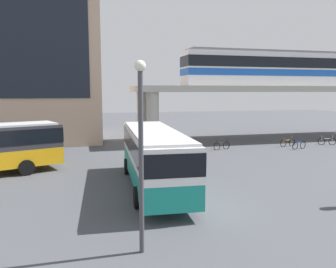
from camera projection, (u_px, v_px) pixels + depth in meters
The scene contains 9 objects.
ground_plane at pixel (145, 164), 25.33m from camera, with size 120.00×120.00×0.00m, color #47494F.
elevated_platform at pixel (269, 93), 38.14m from camera, with size 29.92×7.48×5.81m.
train at pixel (283, 69), 38.20m from camera, with size 22.95×2.96×3.84m.
bus_main at pixel (154, 152), 18.80m from camera, with size 3.25×11.18×3.22m.
bicycle_black at pixel (222, 146), 31.42m from camera, with size 1.76×0.47×1.04m.
bicycle_blue at pixel (299, 145), 31.70m from camera, with size 1.74×0.55×1.04m.
bicycle_silver at pixel (327, 141), 34.17m from camera, with size 1.73×0.57×1.04m.
bicycle_orange at pixel (288, 143), 33.18m from camera, with size 1.78×0.33×1.04m.
lamp_post at pixel (141, 142), 11.01m from camera, with size 0.36×0.36×6.28m.
Camera 1 is at (-4.59, -14.49, 5.34)m, focal length 36.87 mm.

